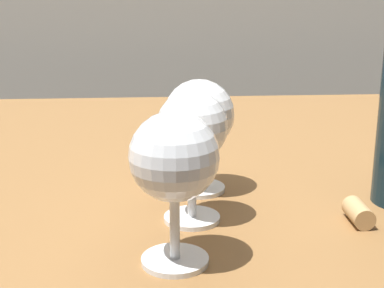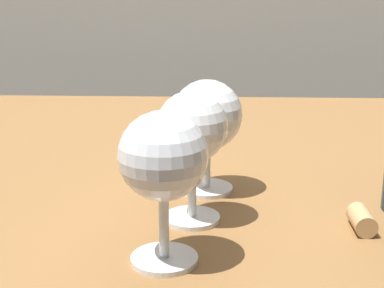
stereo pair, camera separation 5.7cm
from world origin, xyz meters
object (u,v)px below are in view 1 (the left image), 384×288
(wine_glass_port, at_px, (192,131))
(cork, at_px, (358,213))
(wine_glass_chardonnay, at_px, (174,159))
(wine_glass_cabernet, at_px, (199,117))

(wine_glass_port, xyz_separation_m, cork, (0.17, -0.02, -0.09))
(wine_glass_chardonnay, distance_m, cork, 0.22)
(wine_glass_port, relative_size, cork, 3.27)
(wine_glass_cabernet, relative_size, cork, 3.17)
(wine_glass_chardonnay, xyz_separation_m, wine_glass_port, (0.02, 0.09, 0.00))
(wine_glass_cabernet, bearing_deg, cork, -33.96)
(wine_glass_chardonnay, relative_size, cork, 3.28)
(wine_glass_chardonnay, bearing_deg, wine_glass_port, 76.96)
(wine_glass_chardonnay, height_order, cork, wine_glass_chardonnay)
(cork, bearing_deg, wine_glass_cabernet, 146.04)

